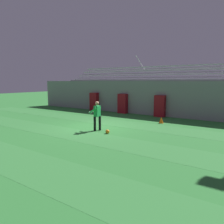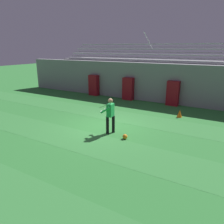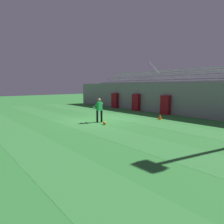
{
  "view_description": "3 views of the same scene",
  "coord_description": "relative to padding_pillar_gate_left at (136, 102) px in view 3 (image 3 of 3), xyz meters",
  "views": [
    {
      "loc": [
        8.3,
        -10.21,
        2.81
      ],
      "look_at": [
        2.06,
        -1.16,
        1.24
      ],
      "focal_mm": 35.0,
      "sensor_mm": 36.0,
      "label": 1
    },
    {
      "loc": [
        5.65,
        -8.87,
        3.88
      ],
      "look_at": [
        0.67,
        -0.49,
        0.99
      ],
      "focal_mm": 35.0,
      "sensor_mm": 36.0,
      "label": 2
    },
    {
      "loc": [
        10.94,
        -8.53,
        2.54
      ],
      "look_at": [
        1.36,
        -0.06,
        0.74
      ],
      "focal_mm": 30.0,
      "sensor_mm": 36.0,
      "label": 3
    }
  ],
  "objects": [
    {
      "name": "padding_pillar_gate_left",
      "position": [
        0.0,
        0.0,
        0.0
      ],
      "size": [
        0.83,
        0.44,
        1.69
      ],
      "primitive_type": "cube",
      "color": "maroon",
      "rests_on": "ground"
    },
    {
      "name": "turf_stripe_near",
      "position": [
        1.72,
        -11.95,
        -0.84
      ],
      "size": [
        28.0,
        1.97,
        0.01
      ],
      "primitive_type": "cube",
      "color": "#337A38",
      "rests_on": "ground"
    },
    {
      "name": "traffic_cone",
      "position": [
        4.56,
        -2.45,
        -0.64
      ],
      "size": [
        0.3,
        0.3,
        0.42
      ],
      "primitive_type": "cone",
      "color": "orange",
      "rests_on": "ground"
    },
    {
      "name": "turf_stripe_mid",
      "position": [
        1.72,
        -8.01,
        -0.84
      ],
      "size": [
        28.0,
        1.97,
        0.01
      ],
      "primitive_type": "cube",
      "color": "#337A38",
      "rests_on": "ground"
    },
    {
      "name": "goalkeeper",
      "position": [
        2.37,
        -6.58,
        0.11
      ],
      "size": [
        0.59,
        0.62,
        1.67
      ],
      "color": "black",
      "rests_on": "ground"
    },
    {
      "name": "bleacher_stand",
      "position": [
        1.72,
        2.54,
        0.65
      ],
      "size": [
        18.0,
        3.35,
        5.03
      ],
      "color": "gray",
      "rests_on": "ground"
    },
    {
      "name": "ground_plane",
      "position": [
        1.72,
        -5.95,
        -0.85
      ],
      "size": [
        80.0,
        80.0,
        0.0
      ],
      "primitive_type": "plane",
      "color": "#2D7533"
    },
    {
      "name": "back_wall",
      "position": [
        1.72,
        0.55,
        0.55
      ],
      "size": [
        24.0,
        0.6,
        2.8
      ],
      "primitive_type": "cube",
      "color": "gray",
      "rests_on": "ground"
    },
    {
      "name": "soccer_ball",
      "position": [
        3.31,
        -6.87,
        -0.74
      ],
      "size": [
        0.22,
        0.22,
        0.22
      ],
      "primitive_type": "sphere",
      "color": "orange",
      "rests_on": "ground"
    },
    {
      "name": "turf_stripe_far",
      "position": [
        1.72,
        -4.08,
        -0.84
      ],
      "size": [
        28.0,
        1.97,
        0.01
      ],
      "primitive_type": "cube",
      "color": "#337A38",
      "rests_on": "ground"
    },
    {
      "name": "padding_pillar_gate_right",
      "position": [
        3.44,
        0.0,
        0.0
      ],
      "size": [
        0.83,
        0.44,
        1.69
      ],
      "primitive_type": "cube",
      "color": "maroon",
      "rests_on": "ground"
    },
    {
      "name": "padding_pillar_far_left",
      "position": [
        -3.21,
        0.0,
        0.0
      ],
      "size": [
        0.83,
        0.44,
        1.69
      ],
      "primitive_type": "cube",
      "color": "maroon",
      "rests_on": "ground"
    }
  ]
}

